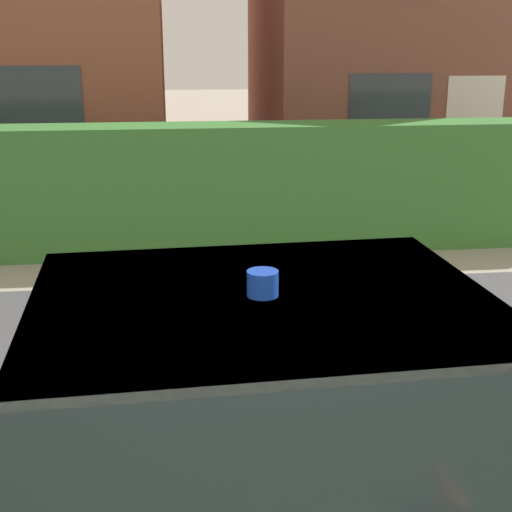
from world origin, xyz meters
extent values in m
cube|color=#4C4C51|center=(0.00, 4.25, 0.01)|extent=(28.00, 6.09, 0.01)
cube|color=#3D7F38|center=(0.09, 8.72, 0.83)|extent=(9.95, 0.80, 1.65)
cylinder|color=black|center=(1.25, 3.44, 0.31)|extent=(0.60, 0.23, 0.60)
cylinder|color=black|center=(-1.14, 3.33, 0.31)|extent=(0.60, 0.23, 0.60)
cube|color=silver|center=(0.09, 2.57, 0.53)|extent=(3.93, 2.01, 0.70)
cube|color=#232833|center=(-0.19, 2.56, 1.24)|extent=(2.12, 1.74, 0.72)
cube|color=silver|center=(-0.19, 2.56, 1.58)|extent=(2.12, 1.74, 0.04)
cube|color=orange|center=(0.05, 3.49, 0.58)|extent=(3.66, 0.18, 0.07)
cylinder|color=blue|center=(-0.19, 2.56, 1.65)|extent=(0.14, 0.14, 0.11)
cube|color=#333D47|center=(-2.55, 10.57, 1.67)|extent=(1.40, 0.02, 1.30)
cube|color=brown|center=(5.28, 14.08, 2.67)|extent=(7.99, 5.41, 5.34)
cube|color=white|center=(4.57, 11.37, 1.05)|extent=(1.00, 0.02, 2.10)
cube|color=#333D47|center=(3.08, 11.37, 1.50)|extent=(1.40, 0.02, 1.30)
camera|label=1|loc=(-0.57, -0.40, 2.69)|focal=50.00mm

